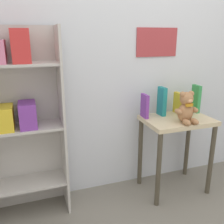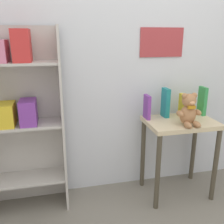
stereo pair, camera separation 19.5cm
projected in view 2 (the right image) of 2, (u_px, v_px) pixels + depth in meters
name	position (u px, v px, depth m)	size (l,w,h in m)	color
wall_back	(139.00, 48.00, 2.09)	(4.80, 0.07, 2.50)	silver
bookshelf_side	(19.00, 111.00, 1.86)	(0.65, 0.27, 1.42)	#BCB7B2
display_table	(179.00, 135.00, 2.10)	(0.57, 0.40, 0.68)	beige
teddy_bear	(189.00, 111.00, 1.93)	(0.19, 0.18, 0.25)	#A8754C
book_standing_purple	(147.00, 107.00, 2.08)	(0.03, 0.11, 0.20)	purple
book_standing_teal	(165.00, 103.00, 2.12)	(0.04, 0.10, 0.25)	teal
book_standing_yellow	(184.00, 105.00, 2.16)	(0.03, 0.14, 0.19)	gold
book_standing_green	(202.00, 101.00, 2.18)	(0.03, 0.11, 0.25)	#33934C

